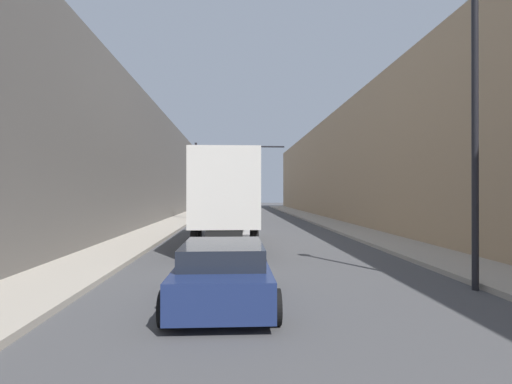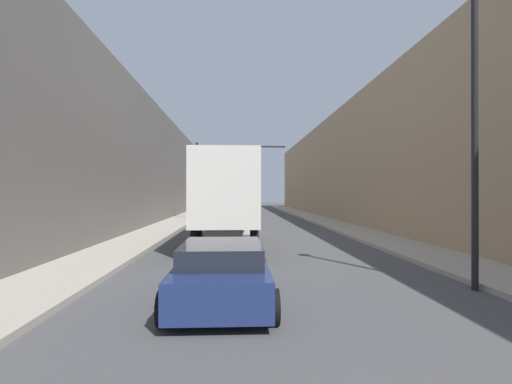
# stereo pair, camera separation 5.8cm
# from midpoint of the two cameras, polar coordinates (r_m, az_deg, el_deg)

# --- Properties ---
(sidewalk_right) EXTENTS (2.44, 80.00, 0.15)m
(sidewalk_right) POSITION_cam_midpoint_polar(r_m,az_deg,el_deg) (29.75, 10.86, -4.53)
(sidewalk_right) COLOR #B2A899
(sidewalk_right) RESTS_ON ground
(sidewalk_left) EXTENTS (2.44, 80.00, 0.15)m
(sidewalk_left) POSITION_cam_midpoint_polar(r_m,az_deg,el_deg) (29.27, -12.29, -4.60)
(sidewalk_left) COLOR #B2A899
(sidewalk_left) RESTS_ON ground
(building_right) EXTENTS (6.00, 80.00, 9.27)m
(building_right) POSITION_cam_midpoint_polar(r_m,az_deg,el_deg) (31.04, 18.46, 4.08)
(building_right) COLOR tan
(building_right) RESTS_ON ground
(building_left) EXTENTS (6.00, 80.00, 9.01)m
(building_left) POSITION_cam_midpoint_polar(r_m,az_deg,el_deg) (30.23, -20.22, 3.95)
(building_left) COLOR #66605B
(building_left) RESTS_ON ground
(semi_truck) EXTENTS (2.48, 11.55, 3.93)m
(semi_truck) POSITION_cam_midpoint_polar(r_m,az_deg,el_deg) (19.02, -4.21, -0.51)
(semi_truck) COLOR silver
(semi_truck) RESTS_ON ground
(sedan_car) EXTENTS (2.12, 4.41, 1.28)m
(sedan_car) POSITION_cam_midpoint_polar(r_m,az_deg,el_deg) (8.75, -4.91, -11.38)
(sedan_car) COLOR navy
(sedan_car) RESTS_ON ground
(traffic_signal_gantry) EXTENTS (7.60, 0.35, 6.60)m
(traffic_signal_gantry) POSITION_cam_midpoint_polar(r_m,az_deg,el_deg) (33.96, -5.57, 3.69)
(traffic_signal_gantry) COLOR black
(traffic_signal_gantry) RESTS_ON ground
(street_lamp) EXTENTS (0.44, 0.44, 7.49)m
(street_lamp) POSITION_cam_midpoint_polar(r_m,az_deg,el_deg) (11.19, 28.68, 12.29)
(street_lamp) COLOR black
(street_lamp) RESTS_ON ground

